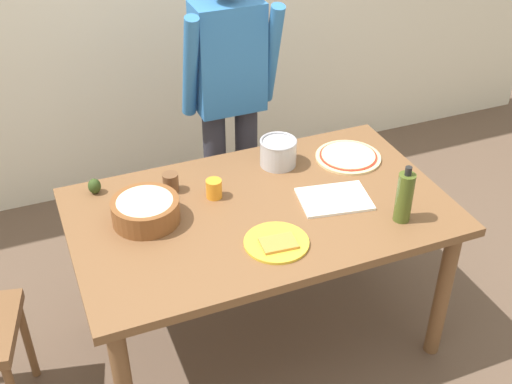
{
  "coord_description": "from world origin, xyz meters",
  "views": [
    {
      "loc": [
        -0.87,
        -2.1,
        2.39
      ],
      "look_at": [
        0.0,
        0.05,
        0.81
      ],
      "focal_mm": 46.07,
      "sensor_mm": 36.0,
      "label": 1
    }
  ],
  "objects_px": {
    "plate_with_slice": "(277,243)",
    "popcorn_bowl": "(145,208)",
    "person_cook": "(229,92)",
    "steel_pot": "(278,152)",
    "cutting_board_white": "(334,199)",
    "avocado": "(94,186)",
    "cup_orange": "(214,189)",
    "dining_table": "(260,225)",
    "olive_oil_bottle": "(404,197)",
    "cup_small_brown": "(171,182)",
    "pizza_raw_on_board": "(348,157)"
  },
  "relations": [
    {
      "from": "pizza_raw_on_board",
      "to": "avocado",
      "type": "distance_m",
      "value": 1.18
    },
    {
      "from": "popcorn_bowl",
      "to": "person_cook",
      "type": "bearing_deg",
      "value": 47.25
    },
    {
      "from": "popcorn_bowl",
      "to": "avocado",
      "type": "height_order",
      "value": "popcorn_bowl"
    },
    {
      "from": "cutting_board_white",
      "to": "avocado",
      "type": "xyz_separation_m",
      "value": [
        -0.95,
        0.45,
        0.03
      ]
    },
    {
      "from": "olive_oil_bottle",
      "to": "steel_pot",
      "type": "relative_size",
      "value": 1.48
    },
    {
      "from": "plate_with_slice",
      "to": "avocado",
      "type": "bearing_deg",
      "value": 133.37
    },
    {
      "from": "pizza_raw_on_board",
      "to": "plate_with_slice",
      "type": "bearing_deg",
      "value": -140.81
    },
    {
      "from": "cutting_board_white",
      "to": "olive_oil_bottle",
      "type": "bearing_deg",
      "value": -49.77
    },
    {
      "from": "cup_small_brown",
      "to": "avocado",
      "type": "xyz_separation_m",
      "value": [
        -0.31,
        0.11,
        -0.01
      ]
    },
    {
      "from": "cup_orange",
      "to": "person_cook",
      "type": "bearing_deg",
      "value": 63.9
    },
    {
      "from": "plate_with_slice",
      "to": "popcorn_bowl",
      "type": "xyz_separation_m",
      "value": [
        -0.44,
        0.35,
        0.05
      ]
    },
    {
      "from": "avocado",
      "to": "cup_orange",
      "type": "bearing_deg",
      "value": -25.52
    },
    {
      "from": "pizza_raw_on_board",
      "to": "cutting_board_white",
      "type": "xyz_separation_m",
      "value": [
        -0.22,
        -0.28,
        -0.0
      ]
    },
    {
      "from": "cutting_board_white",
      "to": "steel_pot",
      "type": "bearing_deg",
      "value": 106.5
    },
    {
      "from": "steel_pot",
      "to": "cup_small_brown",
      "type": "xyz_separation_m",
      "value": [
        -0.53,
        -0.02,
        -0.02
      ]
    },
    {
      "from": "cup_small_brown",
      "to": "popcorn_bowl",
      "type": "bearing_deg",
      "value": -131.51
    },
    {
      "from": "person_cook",
      "to": "olive_oil_bottle",
      "type": "bearing_deg",
      "value": -70.63
    },
    {
      "from": "steel_pot",
      "to": "avocado",
      "type": "distance_m",
      "value": 0.85
    },
    {
      "from": "plate_with_slice",
      "to": "olive_oil_bottle",
      "type": "relative_size",
      "value": 1.02
    },
    {
      "from": "person_cook",
      "to": "pizza_raw_on_board",
      "type": "distance_m",
      "value": 0.69
    },
    {
      "from": "steel_pot",
      "to": "cup_small_brown",
      "type": "distance_m",
      "value": 0.53
    },
    {
      "from": "dining_table",
      "to": "olive_oil_bottle",
      "type": "relative_size",
      "value": 6.25
    },
    {
      "from": "dining_table",
      "to": "popcorn_bowl",
      "type": "xyz_separation_m",
      "value": [
        -0.47,
        0.09,
        0.15
      ]
    },
    {
      "from": "person_cook",
      "to": "dining_table",
      "type": "bearing_deg",
      "value": -100.57
    },
    {
      "from": "pizza_raw_on_board",
      "to": "cutting_board_white",
      "type": "distance_m",
      "value": 0.36
    },
    {
      "from": "cup_orange",
      "to": "cup_small_brown",
      "type": "bearing_deg",
      "value": 143.47
    },
    {
      "from": "popcorn_bowl",
      "to": "olive_oil_bottle",
      "type": "xyz_separation_m",
      "value": [
        0.98,
        -0.39,
        0.05
      ]
    },
    {
      "from": "dining_table",
      "to": "olive_oil_bottle",
      "type": "xyz_separation_m",
      "value": [
        0.51,
        -0.29,
        0.2
      ]
    },
    {
      "from": "dining_table",
      "to": "steel_pot",
      "type": "bearing_deg",
      "value": 54.45
    },
    {
      "from": "pizza_raw_on_board",
      "to": "cup_small_brown",
      "type": "relative_size",
      "value": 3.66
    },
    {
      "from": "steel_pot",
      "to": "cup_orange",
      "type": "bearing_deg",
      "value": -158.61
    },
    {
      "from": "cup_orange",
      "to": "avocado",
      "type": "distance_m",
      "value": 0.53
    },
    {
      "from": "cup_small_brown",
      "to": "dining_table",
      "type": "bearing_deg",
      "value": -40.65
    },
    {
      "from": "dining_table",
      "to": "olive_oil_bottle",
      "type": "distance_m",
      "value": 0.62
    },
    {
      "from": "plate_with_slice",
      "to": "steel_pot",
      "type": "xyz_separation_m",
      "value": [
        0.24,
        0.55,
        0.06
      ]
    },
    {
      "from": "steel_pot",
      "to": "avocado",
      "type": "xyz_separation_m",
      "value": [
        -0.84,
        0.08,
        -0.03
      ]
    },
    {
      "from": "pizza_raw_on_board",
      "to": "cup_orange",
      "type": "relative_size",
      "value": 3.66
    },
    {
      "from": "pizza_raw_on_board",
      "to": "plate_with_slice",
      "type": "height_order",
      "value": "plate_with_slice"
    },
    {
      "from": "pizza_raw_on_board",
      "to": "avocado",
      "type": "relative_size",
      "value": 4.45
    },
    {
      "from": "steel_pot",
      "to": "avocado",
      "type": "height_order",
      "value": "steel_pot"
    },
    {
      "from": "popcorn_bowl",
      "to": "avocado",
      "type": "bearing_deg",
      "value": 119.15
    },
    {
      "from": "plate_with_slice",
      "to": "person_cook",
      "type": "bearing_deg",
      "value": 80.15
    },
    {
      "from": "person_cook",
      "to": "steel_pot",
      "type": "bearing_deg",
      "value": -81.4
    },
    {
      "from": "plate_with_slice",
      "to": "popcorn_bowl",
      "type": "relative_size",
      "value": 0.93
    },
    {
      "from": "plate_with_slice",
      "to": "steel_pot",
      "type": "distance_m",
      "value": 0.6
    },
    {
      "from": "popcorn_bowl",
      "to": "dining_table",
      "type": "bearing_deg",
      "value": -11.29
    },
    {
      "from": "person_cook",
      "to": "cup_small_brown",
      "type": "distance_m",
      "value": 0.68
    },
    {
      "from": "dining_table",
      "to": "plate_with_slice",
      "type": "relative_size",
      "value": 6.15
    },
    {
      "from": "dining_table",
      "to": "pizza_raw_on_board",
      "type": "height_order",
      "value": "pizza_raw_on_board"
    },
    {
      "from": "cup_orange",
      "to": "steel_pot",
      "type": "bearing_deg",
      "value": 21.39
    }
  ]
}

